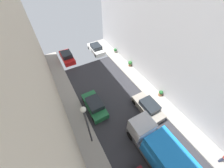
{
  "coord_description": "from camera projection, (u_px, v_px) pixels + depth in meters",
  "views": [
    {
      "loc": [
        -5.36,
        -1.91,
        13.95
      ],
      "look_at": [
        0.95,
        9.26,
        0.5
      ],
      "focal_mm": 21.29,
      "sensor_mm": 36.0,
      "label": 1
    }
  ],
  "objects": [
    {
      "name": "potted_plant_4",
      "position": [
        115.0,
        50.0,
        24.38
      ],
      "size": [
        0.55,
        0.55,
        0.79
      ],
      "color": "#B2A899",
      "rests_on": "sidewalk_right"
    },
    {
      "name": "parked_car_left_3",
      "position": [
        95.0,
        105.0,
        15.85
      ],
      "size": [
        1.78,
        4.2,
        1.57
      ],
      "color": "#1E6638",
      "rests_on": "ground"
    },
    {
      "name": "potted_plant_2",
      "position": [
        161.0,
        93.0,
        17.31
      ],
      "size": [
        0.53,
        0.53,
        0.87
      ],
      "color": "brown",
      "rests_on": "sidewalk_right"
    },
    {
      "name": "lamp_post",
      "position": [
        87.0,
        122.0,
        10.73
      ],
      "size": [
        0.44,
        0.44,
        5.98
      ],
      "color": "#333338",
      "rests_on": "sidewalk_left"
    },
    {
      "name": "ground",
      "position": [
        150.0,
        150.0,
        13.06
      ],
      "size": [
        32.0,
        32.0,
        0.0
      ],
      "primitive_type": "plane",
      "color": "#2D2D33"
    },
    {
      "name": "potted_plant_0",
      "position": [
        130.0,
        63.0,
        21.54
      ],
      "size": [
        0.62,
        0.62,
        0.95
      ],
      "color": "brown",
      "rests_on": "sidewalk_right"
    },
    {
      "name": "parked_car_right_3",
      "position": [
        96.0,
        49.0,
        24.49
      ],
      "size": [
        1.78,
        4.2,
        1.57
      ],
      "color": "white",
      "rests_on": "ground"
    },
    {
      "name": "parked_car_left_4",
      "position": [
        67.0,
        57.0,
        22.73
      ],
      "size": [
        1.78,
        4.2,
        1.57
      ],
      "color": "red",
      "rests_on": "ground"
    },
    {
      "name": "delivery_truck",
      "position": [
        161.0,
        152.0,
        11.28
      ],
      "size": [
        2.26,
        6.6,
        3.38
      ],
      "color": "#4C4C51",
      "rests_on": "ground"
    },
    {
      "name": "parked_car_right_2",
      "position": [
        148.0,
        107.0,
        15.66
      ],
      "size": [
        1.78,
        4.2,
        1.57
      ],
      "color": "gray",
      "rests_on": "ground"
    },
    {
      "name": "sidewalk_right",
      "position": [
        185.0,
        126.0,
        14.7
      ],
      "size": [
        2.0,
        44.0,
        0.15
      ],
      "primitive_type": "cube",
      "color": "gray",
      "rests_on": "ground"
    }
  ]
}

